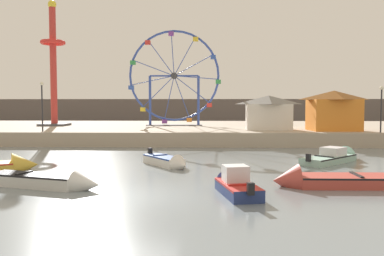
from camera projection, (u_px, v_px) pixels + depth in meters
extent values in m
plane|color=slate|center=(146.00, 196.00, 15.49)|extent=(240.00, 240.00, 0.00)
cube|color=tan|center=(185.00, 131.00, 44.31)|extent=(110.00, 23.28, 1.21)
cube|color=#564C47|center=(192.00, 112.00, 67.49)|extent=(140.00, 3.00, 4.40)
cube|color=navy|center=(238.00, 189.00, 15.58)|extent=(1.76, 3.05, 0.47)
cube|color=#B2231E|center=(238.00, 184.00, 15.57)|extent=(1.77, 3.03, 0.08)
cone|color=navy|center=(226.00, 181.00, 17.36)|extent=(1.26, 1.01, 1.12)
cube|color=black|center=(251.00, 189.00, 14.06)|extent=(0.28, 0.25, 0.44)
cube|color=silver|center=(235.00, 174.00, 15.90)|extent=(1.10, 1.04, 0.66)
cube|color=#B2231E|center=(241.00, 185.00, 15.21)|extent=(1.01, 0.37, 0.06)
cube|color=silver|center=(163.00, 161.00, 23.30)|extent=(2.72, 3.19, 0.53)
cube|color=navy|center=(163.00, 157.00, 23.28)|extent=(2.72, 3.17, 0.08)
cone|color=silver|center=(181.00, 165.00, 21.65)|extent=(1.34, 1.30, 1.03)
cube|color=black|center=(150.00, 151.00, 24.66)|extent=(0.31, 0.30, 0.44)
cube|color=navy|center=(160.00, 155.00, 23.61)|extent=(0.84, 0.67, 0.06)
cube|color=#B24238|center=(345.00, 181.00, 17.20)|extent=(4.03, 1.57, 0.50)
cube|color=black|center=(345.00, 176.00, 17.18)|extent=(3.99, 1.59, 0.08)
cone|color=#B24238|center=(286.00, 181.00, 17.27)|extent=(1.12, 1.47, 1.46)
cube|color=black|center=(357.00, 175.00, 17.17)|extent=(0.17, 1.31, 0.06)
cube|color=#93BCAD|center=(329.00, 159.00, 24.12)|extent=(4.12, 4.09, 0.43)
cube|color=black|center=(329.00, 157.00, 24.11)|extent=(4.10, 4.07, 0.08)
cone|color=#93BCAD|center=(350.00, 155.00, 26.00)|extent=(1.81, 1.81, 1.35)
cube|color=black|center=(308.00, 158.00, 22.56)|extent=(0.31, 0.31, 0.44)
cube|color=silver|center=(333.00, 151.00, 24.47)|extent=(1.73, 1.73, 0.50)
cube|color=black|center=(324.00, 156.00, 23.74)|extent=(0.96, 0.97, 0.06)
cone|color=gold|center=(25.00, 165.00, 21.74)|extent=(1.84, 1.87, 1.40)
cube|color=silver|center=(34.00, 180.00, 17.24)|extent=(4.36, 2.27, 0.55)
cube|color=black|center=(34.00, 175.00, 17.23)|extent=(4.33, 2.28, 0.08)
cone|color=silver|center=(87.00, 184.00, 16.39)|extent=(1.41, 1.35, 1.06)
cube|color=black|center=(24.00, 173.00, 17.39)|extent=(0.42, 0.96, 0.06)
torus|color=#334CA8|center=(174.00, 76.00, 43.65)|extent=(9.96, 0.24, 9.96)
cylinder|color=#38383D|center=(174.00, 76.00, 43.65)|extent=(0.70, 0.50, 0.70)
cylinder|color=#334CA8|center=(161.00, 58.00, 43.58)|extent=(2.95, 0.08, 3.96)
cube|color=red|center=(148.00, 43.00, 43.53)|extent=(0.56, 0.48, 0.44)
cylinder|color=#334CA8|center=(154.00, 68.00, 43.67)|extent=(4.57, 0.08, 1.81)
cube|color=#33934C|center=(133.00, 63.00, 43.72)|extent=(0.56, 0.48, 0.44)
cylinder|color=#334CA8|center=(153.00, 80.00, 43.76)|extent=(4.77, 0.08, 1.08)
cube|color=#3356B7|center=(131.00, 88.00, 43.89)|extent=(0.56, 0.48, 0.44)
cylinder|color=#334CA8|center=(159.00, 91.00, 43.81)|extent=(3.52, 0.08, 3.47)
cube|color=yellow|center=(143.00, 109.00, 43.99)|extent=(0.56, 0.48, 0.44)
cylinder|color=#334CA8|center=(169.00, 97.00, 43.81)|extent=(1.15, 0.08, 4.76)
cube|color=purple|center=(165.00, 121.00, 43.99)|extent=(0.56, 0.48, 0.44)
cylinder|color=#334CA8|center=(182.00, 97.00, 43.75)|extent=(1.74, 0.08, 4.59)
cube|color=orange|center=(189.00, 120.00, 43.88)|extent=(0.56, 0.48, 0.44)
cylinder|color=#334CA8|center=(192.00, 89.00, 43.67)|extent=(3.92, 0.08, 3.00)
cube|color=red|center=(209.00, 105.00, 43.70)|extent=(0.56, 0.48, 0.44)
cylinder|color=#334CA8|center=(196.00, 78.00, 43.57)|extent=(4.85, 0.08, 0.46)
cube|color=#33934C|center=(218.00, 82.00, 43.52)|extent=(0.56, 0.48, 0.44)
cylinder|color=#334CA8|center=(194.00, 65.00, 43.50)|extent=(4.32, 0.08, 2.37)
cube|color=#3356B7|center=(213.00, 57.00, 43.37)|extent=(0.56, 0.48, 0.44)
cylinder|color=#334CA8|center=(185.00, 56.00, 43.48)|extent=(2.43, 0.08, 4.29)
cube|color=yellow|center=(196.00, 39.00, 43.32)|extent=(0.56, 0.48, 0.44)
cylinder|color=#334CA8|center=(173.00, 54.00, 43.50)|extent=(0.39, 0.08, 4.86)
cube|color=purple|center=(171.00, 34.00, 43.38)|extent=(0.56, 0.48, 0.44)
cylinder|color=#334CA8|center=(150.00, 101.00, 43.90)|extent=(0.28, 0.28, 5.46)
cylinder|color=#334CA8|center=(198.00, 101.00, 43.72)|extent=(0.28, 0.28, 5.46)
cylinder|color=#334CA8|center=(174.00, 76.00, 43.65)|extent=(5.35, 0.18, 0.18)
cube|color=#4C4C51|center=(174.00, 125.00, 43.97)|extent=(6.15, 1.20, 0.08)
cylinder|color=#BC332D|center=(53.00, 67.00, 43.02)|extent=(0.70, 0.70, 12.74)
torus|color=red|center=(53.00, 42.00, 42.86)|extent=(2.64, 2.64, 0.44)
sphere|color=yellow|center=(52.00, 4.00, 42.62)|extent=(0.90, 0.90, 0.90)
cube|color=#4C4C51|center=(55.00, 125.00, 43.40)|extent=(2.80, 2.80, 0.24)
cube|color=orange|center=(334.00, 115.00, 35.38)|extent=(4.27, 3.30, 2.77)
pyramid|color=brown|center=(334.00, 95.00, 35.27)|extent=(4.70, 3.63, 0.80)
cube|color=silver|center=(269.00, 117.00, 36.61)|extent=(4.06, 2.55, 2.37)
pyramid|color=gray|center=(269.00, 100.00, 36.52)|extent=(4.47, 2.81, 0.80)
cylinder|color=#2D2D33|center=(381.00, 111.00, 32.80)|extent=(0.12, 0.12, 3.54)
sphere|color=#F2EACC|center=(382.00, 88.00, 32.68)|extent=(0.32, 0.32, 0.32)
cylinder|color=#2D2D33|center=(42.00, 108.00, 34.07)|extent=(0.12, 0.12, 3.97)
sphere|color=#F2EACC|center=(42.00, 84.00, 33.95)|extent=(0.32, 0.32, 0.32)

